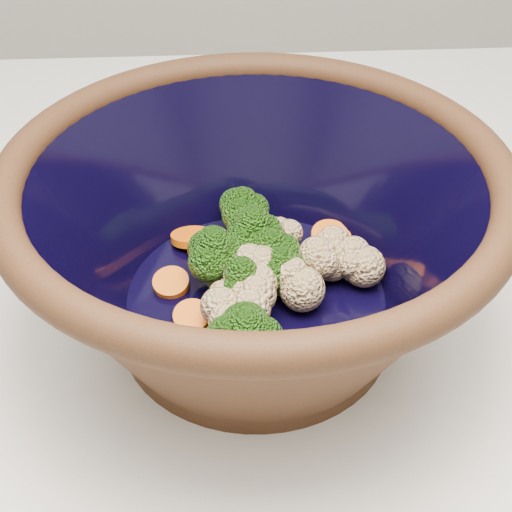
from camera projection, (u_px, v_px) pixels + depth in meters
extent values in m
cylinder|color=black|center=(256.00, 319.00, 0.54)|extent=(0.20, 0.20, 0.01)
torus|color=black|center=(256.00, 173.00, 0.46)|extent=(0.34, 0.34, 0.02)
cylinder|color=black|center=(256.00, 295.00, 0.52)|extent=(0.19, 0.19, 0.00)
cylinder|color=#608442|center=(246.00, 359.00, 0.46)|extent=(0.01, 0.01, 0.02)
ellipsoid|color=#2F5E12|center=(246.00, 332.00, 0.44)|extent=(0.04, 0.04, 0.04)
cylinder|color=#608442|center=(242.00, 297.00, 0.51)|extent=(0.01, 0.01, 0.02)
ellipsoid|color=#2F5E12|center=(242.00, 275.00, 0.49)|extent=(0.04, 0.04, 0.03)
cylinder|color=#608442|center=(253.00, 251.00, 0.55)|extent=(0.01, 0.01, 0.02)
ellipsoid|color=#2F5E12|center=(253.00, 225.00, 0.53)|extent=(0.04, 0.04, 0.04)
cylinder|color=#608442|center=(215.00, 273.00, 0.53)|extent=(0.01, 0.01, 0.02)
ellipsoid|color=#2F5E12|center=(213.00, 247.00, 0.51)|extent=(0.04, 0.04, 0.04)
cylinder|color=#608442|center=(243.00, 226.00, 0.57)|extent=(0.01, 0.01, 0.02)
ellipsoid|color=#2F5E12|center=(243.00, 204.00, 0.56)|extent=(0.04, 0.04, 0.03)
cylinder|color=#608442|center=(281.00, 284.00, 0.52)|extent=(0.01, 0.01, 0.02)
ellipsoid|color=#2F5E12|center=(282.00, 263.00, 0.51)|extent=(0.03, 0.03, 0.03)
cylinder|color=#608442|center=(271.00, 268.00, 0.53)|extent=(0.01, 0.01, 0.02)
ellipsoid|color=#2F5E12|center=(271.00, 246.00, 0.52)|extent=(0.04, 0.04, 0.03)
sphere|color=beige|center=(234.00, 318.00, 0.48)|extent=(0.03, 0.03, 0.03)
sphere|color=beige|center=(250.00, 281.00, 0.51)|extent=(0.03, 0.03, 0.03)
sphere|color=beige|center=(232.00, 293.00, 0.50)|extent=(0.03, 0.03, 0.03)
sphere|color=beige|center=(244.00, 295.00, 0.50)|extent=(0.03, 0.03, 0.03)
sphere|color=beige|center=(253.00, 260.00, 0.53)|extent=(0.03, 0.03, 0.03)
sphere|color=beige|center=(331.00, 260.00, 0.53)|extent=(0.03, 0.03, 0.03)
sphere|color=beige|center=(277.00, 238.00, 0.55)|extent=(0.03, 0.03, 0.03)
sphere|color=beige|center=(278.00, 272.00, 0.52)|extent=(0.03, 0.03, 0.03)
sphere|color=beige|center=(302.00, 289.00, 0.50)|extent=(0.03, 0.03, 0.03)
sphere|color=beige|center=(364.00, 266.00, 0.52)|extent=(0.03, 0.03, 0.03)
cylinder|color=#D76409|center=(237.00, 303.00, 0.51)|extent=(0.03, 0.03, 0.01)
cylinder|color=#D76409|center=(331.00, 237.00, 0.57)|extent=(0.03, 0.03, 0.01)
cylinder|color=#D76409|center=(235.00, 323.00, 0.49)|extent=(0.02, 0.02, 0.01)
cylinder|color=#D76409|center=(206.00, 249.00, 0.55)|extent=(0.03, 0.03, 0.01)
cylinder|color=#D76409|center=(171.00, 283.00, 0.52)|extent=(0.03, 0.03, 0.01)
cylinder|color=#D76409|center=(217.00, 359.00, 0.47)|extent=(0.03, 0.03, 0.01)
cylinder|color=#D76409|center=(191.00, 237.00, 0.57)|extent=(0.03, 0.03, 0.01)
cylinder|color=#D76409|center=(192.00, 317.00, 0.50)|extent=(0.03, 0.03, 0.01)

